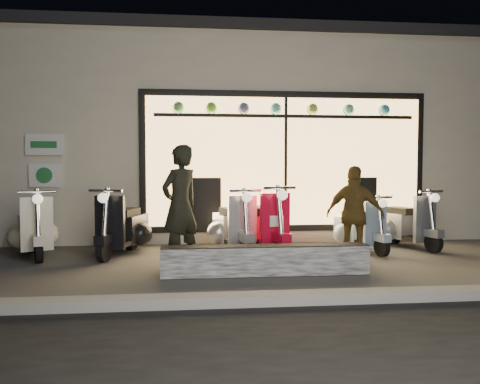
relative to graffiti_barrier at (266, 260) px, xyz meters
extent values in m
plane|color=#383533|center=(-0.01, 0.65, -0.20)|extent=(40.00, 40.00, 0.00)
cube|color=slate|center=(-0.01, -1.35, -0.14)|extent=(40.00, 0.25, 0.12)
cube|color=beige|center=(-0.01, 5.65, 1.80)|extent=(10.00, 6.00, 4.00)
cube|color=black|center=(-0.01, 5.65, 3.90)|extent=(10.20, 6.20, 0.20)
cube|color=black|center=(0.79, 2.63, 1.35)|extent=(5.45, 0.06, 2.65)
cube|color=#FFBF6B|center=(0.79, 2.59, 1.35)|extent=(5.20, 0.04, 2.40)
cube|color=black|center=(0.79, 2.55, 2.20)|extent=(4.90, 0.06, 0.06)
cube|color=white|center=(-3.61, 2.61, 1.65)|extent=(0.65, 0.04, 0.38)
cube|color=white|center=(-3.61, 2.61, 1.10)|extent=(0.55, 0.04, 0.42)
cube|color=black|center=(0.00, 0.00, 0.00)|extent=(2.77, 0.28, 0.40)
cylinder|color=black|center=(-0.13, 1.08, -0.03)|extent=(0.17, 0.36, 0.35)
cylinder|color=black|center=(-0.34, 2.08, -0.03)|extent=(0.19, 0.37, 0.35)
cube|color=#B7B7BC|center=(-0.17, 1.29, 0.37)|extent=(0.48, 0.17, 0.84)
cube|color=#B7B7BC|center=(-0.32, 1.98, 0.19)|extent=(0.57, 0.79, 0.47)
cube|color=black|center=(-0.30, 1.88, 0.48)|extent=(0.40, 0.62, 0.12)
sphere|color=#FFF2CC|center=(-0.13, 1.07, 0.77)|extent=(0.18, 0.18, 0.15)
cylinder|color=black|center=(0.39, 0.90, -0.02)|extent=(0.21, 0.38, 0.36)
cylinder|color=black|center=(0.09, 1.93, -0.02)|extent=(0.23, 0.39, 0.36)
cube|color=red|center=(0.33, 1.12, 0.40)|extent=(0.49, 0.21, 0.88)
cube|color=red|center=(0.12, 1.83, 0.21)|extent=(0.65, 0.85, 0.49)
cube|color=black|center=(0.15, 1.73, 0.51)|extent=(0.46, 0.66, 0.13)
sphere|color=#FFF2CC|center=(0.40, 0.89, 0.82)|extent=(0.20, 0.20, 0.16)
cylinder|color=black|center=(-2.31, 1.08, -0.02)|extent=(0.20, 0.37, 0.35)
cylinder|color=black|center=(-2.03, 2.08, -0.02)|extent=(0.22, 0.37, 0.35)
cube|color=black|center=(-2.25, 1.29, 0.38)|extent=(0.48, 0.20, 0.85)
cube|color=black|center=(-2.06, 1.98, 0.19)|extent=(0.62, 0.81, 0.48)
cube|color=black|center=(-2.08, 1.88, 0.48)|extent=(0.44, 0.64, 0.12)
sphere|color=#FFF2CC|center=(-2.31, 1.07, 0.78)|extent=(0.19, 0.19, 0.16)
cylinder|color=black|center=(-3.27, 1.11, -0.03)|extent=(0.23, 0.36, 0.35)
cylinder|color=black|center=(-3.66, 2.06, -0.03)|extent=(0.25, 0.37, 0.35)
cube|color=beige|center=(-3.35, 1.31, 0.37)|extent=(0.46, 0.25, 0.84)
cube|color=beige|center=(-3.62, 1.96, 0.19)|extent=(0.67, 0.82, 0.47)
cube|color=black|center=(-3.58, 1.87, 0.47)|extent=(0.48, 0.64, 0.12)
sphere|color=#FFF2CC|center=(-3.27, 1.10, 0.77)|extent=(0.20, 0.20, 0.15)
cylinder|color=black|center=(2.07, 1.08, -0.05)|extent=(0.17, 0.32, 0.31)
cylinder|color=black|center=(1.84, 1.96, -0.05)|extent=(0.19, 0.33, 0.31)
cube|color=#7C9AB0|center=(2.02, 1.27, 0.31)|extent=(0.42, 0.17, 0.75)
cube|color=#7C9AB0|center=(1.86, 1.87, 0.15)|extent=(0.53, 0.72, 0.42)
cube|color=black|center=(1.89, 1.79, 0.40)|extent=(0.38, 0.56, 0.11)
sphere|color=#FFF2CC|center=(2.07, 1.07, 0.67)|extent=(0.17, 0.17, 0.14)
cylinder|color=black|center=(3.08, 1.32, -0.03)|extent=(0.20, 0.35, 0.33)
cylinder|color=black|center=(2.78, 2.26, -0.03)|extent=(0.21, 0.35, 0.33)
cube|color=slate|center=(3.01, 1.52, 0.35)|extent=(0.45, 0.20, 0.81)
cube|color=slate|center=(2.81, 2.16, 0.17)|extent=(0.60, 0.78, 0.45)
cube|color=black|center=(2.84, 2.07, 0.45)|extent=(0.43, 0.61, 0.12)
sphere|color=#FFF2CC|center=(3.08, 1.31, 0.73)|extent=(0.19, 0.19, 0.15)
imported|color=black|center=(-1.15, 0.78, 0.69)|extent=(0.76, 0.75, 1.77)
imported|color=brown|center=(1.45, 0.63, 0.53)|extent=(0.92, 0.75, 1.46)
camera|label=1|loc=(-0.97, -6.13, 1.24)|focal=35.00mm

